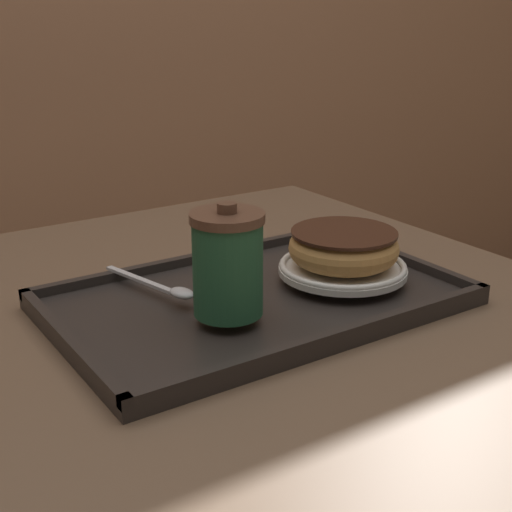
# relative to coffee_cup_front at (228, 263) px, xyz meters

# --- Properties ---
(cafe_table) EXTENTS (0.85, 0.90, 0.70)m
(cafe_table) POSITION_rel_coffee_cup_front_xyz_m (0.04, 0.06, -0.25)
(cafe_table) COLOR brown
(cafe_table) RESTS_ON ground_plane
(serving_tray) EXTENTS (0.48, 0.30, 0.02)m
(serving_tray) POSITION_rel_coffee_cup_front_xyz_m (0.07, 0.04, -0.07)
(serving_tray) COLOR #282321
(serving_tray) RESTS_ON cafe_table
(coffee_cup_front) EXTENTS (0.08, 0.08, 0.12)m
(coffee_cup_front) POSITION_rel_coffee_cup_front_xyz_m (0.00, 0.00, 0.00)
(coffee_cup_front) COLOR #235638
(coffee_cup_front) RESTS_ON serving_tray
(plate_with_chocolate_donut) EXTENTS (0.16, 0.16, 0.01)m
(plate_with_chocolate_donut) POSITION_rel_coffee_cup_front_xyz_m (0.18, 0.02, -0.05)
(plate_with_chocolate_donut) COLOR white
(plate_with_chocolate_donut) RESTS_ON serving_tray
(donut_chocolate_glazed) EXTENTS (0.14, 0.14, 0.04)m
(donut_chocolate_glazed) POSITION_rel_coffee_cup_front_xyz_m (0.18, 0.02, -0.02)
(donut_chocolate_glazed) COLOR tan
(donut_chocolate_glazed) RESTS_ON plate_with_chocolate_donut
(spoon) EXTENTS (0.05, 0.16, 0.01)m
(spoon) POSITION_rel_coffee_cup_front_xyz_m (-0.03, 0.09, -0.05)
(spoon) COLOR silver
(spoon) RESTS_ON serving_tray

